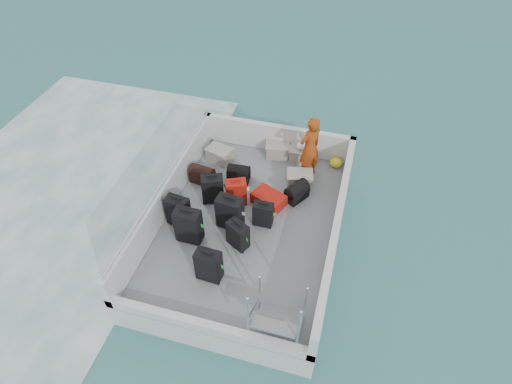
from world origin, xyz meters
TOP-DOWN VIEW (x-y plane):
  - ground at (0.00, 0.00)m, footprint 160.00×160.00m
  - wake_foam at (-4.80, 0.00)m, footprint 10.00×10.00m
  - ferry_hull at (0.00, 0.00)m, footprint 3.60×5.00m
  - deck at (0.00, 0.00)m, footprint 3.30×4.70m
  - deck_fittings at (0.35, -0.32)m, footprint 3.60×5.00m
  - suitcase_0 at (-0.97, -0.72)m, footprint 0.50×0.29m
  - suitcase_1 at (-1.33, -0.39)m, footprint 0.48×0.31m
  - suitcase_2 at (-0.89, 0.40)m, footprint 0.52×0.42m
  - suitcase_3 at (-0.30, -1.45)m, footprint 0.46×0.28m
  - suitcase_4 at (-0.33, -0.17)m, footprint 0.53×0.35m
  - suitcase_5 at (-0.40, 0.46)m, footprint 0.50×0.41m
  - suitcase_6 at (-0.03, -0.61)m, footprint 0.49×0.42m
  - suitcase_7 at (0.29, 0.04)m, footprint 0.40×0.23m
  - suitcase_8 at (0.26, 0.62)m, footprint 0.79×0.67m
  - duffel_0 at (-1.32, 0.89)m, footprint 0.56×0.37m
  - duffel_1 at (-0.56, 1.14)m, footprint 0.49×0.32m
  - duffel_2 at (0.79, 0.93)m, footprint 0.51×0.58m
  - crate_0 at (-1.20, 1.68)m, footprint 0.61×0.50m
  - crate_1 at (0.07, 2.20)m, footprint 0.59×0.46m
  - crate_2 at (0.63, 2.20)m, footprint 0.53×0.38m
  - crate_3 at (0.77, 1.36)m, footprint 0.58×0.46m
  - yellow_bag at (1.45, 2.20)m, footprint 0.28×0.26m
  - white_bag at (0.63, 2.20)m, footprint 0.24×0.24m
  - passenger at (0.86, 1.75)m, footprint 0.64×0.66m

SIDE VIEW (x-z plane):
  - ground at x=0.00m, z-range 0.00..0.00m
  - wake_foam at x=-4.80m, z-range 0.00..0.00m
  - ferry_hull at x=0.00m, z-range 0.00..0.60m
  - deck at x=0.00m, z-range 0.60..0.62m
  - yellow_bag at x=1.45m, z-range 0.62..0.84m
  - suitcase_8 at x=0.26m, z-range 0.62..0.88m
  - crate_2 at x=0.63m, z-range 0.62..0.93m
  - crate_3 at x=0.77m, z-range 0.62..0.93m
  - crate_0 at x=-1.20m, z-range 0.62..0.93m
  - crate_1 at x=0.07m, z-range 0.62..0.94m
  - duffel_0 at x=-1.32m, z-range 0.62..0.94m
  - duffel_1 at x=-0.56m, z-range 0.62..0.94m
  - duffel_2 at x=0.79m, z-range 0.62..0.94m
  - suitcase_7 at x=0.29m, z-range 0.62..1.17m
  - suitcase_6 at x=-0.03m, z-range 0.62..1.20m
  - suitcase_5 at x=-0.40m, z-range 0.62..1.22m
  - suitcase_2 at x=-0.89m, z-range 0.62..1.27m
  - suitcase_1 at x=-1.33m, z-range 0.62..1.30m
  - suitcase_3 at x=-0.30m, z-range 0.62..1.30m
  - suitcase_4 at x=-0.33m, z-range 0.62..1.36m
  - deck_fittings at x=0.35m, z-range 0.54..1.44m
  - suitcase_0 at x=-0.97m, z-range 0.62..1.38m
  - white_bag at x=0.63m, z-range 0.93..1.11m
  - passenger at x=0.86m, z-range 0.62..2.14m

